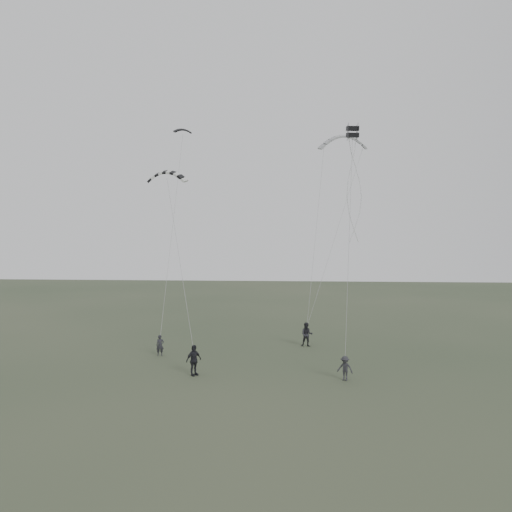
# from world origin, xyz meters

# --- Properties ---
(ground) EXTENTS (140.00, 140.00, 0.00)m
(ground) POSITION_xyz_m (0.00, 0.00, 0.00)
(ground) COLOR #33412C
(ground) RESTS_ON ground
(flyer_left) EXTENTS (0.64, 0.50, 1.53)m
(flyer_left) POSITION_xyz_m (-5.58, 4.49, 0.77)
(flyer_left) COLOR black
(flyer_left) RESTS_ON ground
(flyer_right) EXTENTS (0.98, 0.79, 1.92)m
(flyer_right) POSITION_xyz_m (5.29, 8.50, 0.96)
(flyer_right) COLOR black
(flyer_right) RESTS_ON ground
(flyer_center) EXTENTS (1.10, 1.17, 1.94)m
(flyer_center) POSITION_xyz_m (-2.04, -0.55, 0.97)
(flyer_center) COLOR black
(flyer_center) RESTS_ON ground
(flyer_far) EXTENTS (1.11, 0.89, 1.49)m
(flyer_far) POSITION_xyz_m (7.36, -0.95, 0.75)
(flyer_far) COLOR #26262B
(flyer_far) RESTS_ON ground
(kite_dark_small) EXTENTS (1.66, 1.23, 0.64)m
(kite_dark_small) POSITION_xyz_m (-5.39, 11.60, 18.08)
(kite_dark_small) COLOR black
(kite_dark_small) RESTS_ON flyer_left
(kite_pale_large) EXTENTS (4.50, 1.82, 1.99)m
(kite_pale_large) POSITION_xyz_m (8.68, 14.67, 17.91)
(kite_pale_large) COLOR #999B9D
(kite_pale_large) RESTS_ON flyer_right
(kite_striped) EXTENTS (2.92, 1.10, 1.33)m
(kite_striped) POSITION_xyz_m (-5.03, 4.66, 13.49)
(kite_striped) COLOR black
(kite_striped) RESTS_ON flyer_center
(kite_box) EXTENTS (0.84, 0.94, 0.86)m
(kite_box) POSITION_xyz_m (8.13, 2.62, 15.77)
(kite_box) COLOR black
(kite_box) RESTS_ON flyer_far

